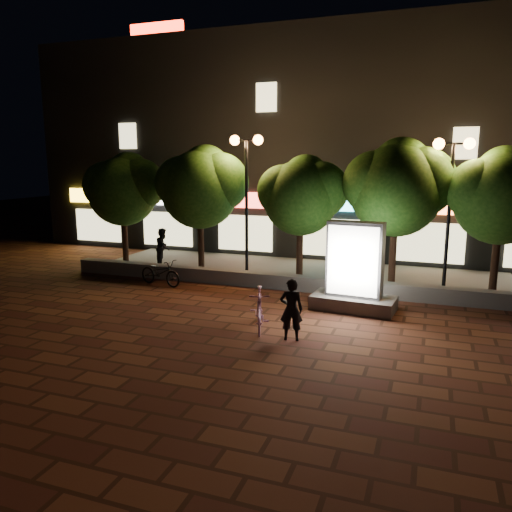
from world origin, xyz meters
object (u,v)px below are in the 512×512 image
at_px(tree_right, 398,185).
at_px(pedestrian, 163,247).
at_px(tree_left, 202,185).
at_px(ad_kiosk, 354,275).
at_px(tree_far_left, 124,187).
at_px(tree_mid, 302,193).
at_px(scooter_parked, 160,272).
at_px(street_lamp_right, 452,175).
at_px(street_lamp_left, 246,170).
at_px(scooter_pink, 259,309).
at_px(rider, 291,310).
at_px(tree_far_right, 503,193).

bearing_deg(tree_right, pedestrian, 179.20).
xyz_separation_m(tree_left, ad_kiosk, (6.39, -3.04, -2.38)).
distance_m(tree_far_left, tree_mid, 7.50).
bearing_deg(tree_mid, tree_right, 0.00).
relative_size(tree_right, scooter_parked, 2.84).
height_order(tree_right, street_lamp_right, tree_right).
distance_m(tree_right, street_lamp_left, 5.38).
height_order(tree_far_left, tree_right, tree_right).
distance_m(tree_mid, ad_kiosk, 4.43).
bearing_deg(ad_kiosk, scooter_pink, -127.73).
relative_size(scooter_pink, scooter_parked, 1.02).
bearing_deg(rider, street_lamp_right, -133.69).
bearing_deg(scooter_parked, tree_far_right, -64.83).
height_order(tree_far_left, tree_far_right, tree_far_right).
distance_m(tree_right, ad_kiosk, 4.04).
relative_size(tree_far_right, rider, 3.06).
distance_m(tree_far_right, street_lamp_right, 1.66).
xyz_separation_m(tree_right, scooter_pink, (-2.95, -5.68, -3.02)).
xyz_separation_m(tree_far_right, scooter_pink, (-6.15, -5.68, -2.82)).
bearing_deg(ad_kiosk, tree_far_right, 36.54).
relative_size(tree_far_left, ad_kiosk, 1.76).
relative_size(rider, scooter_parked, 0.87).
bearing_deg(rider, scooter_pink, -37.08).
xyz_separation_m(tree_left, tree_far_right, (10.50, -0.00, -0.08)).
bearing_deg(scooter_pink, street_lamp_left, 94.98).
bearing_deg(street_lamp_right, tree_far_left, 178.79).
bearing_deg(scooter_pink, pedestrian, 118.00).
bearing_deg(tree_right, tree_mid, -180.00).
distance_m(scooter_parked, pedestrian, 2.96).
distance_m(tree_mid, tree_right, 3.32).
height_order(tree_right, street_lamp_left, street_lamp_left).
bearing_deg(tree_far_left, tree_right, 0.00).
distance_m(tree_far_left, street_lamp_right, 12.47).
height_order(rider, scooter_parked, rider).
height_order(tree_left, rider, tree_left).
bearing_deg(tree_far_left, ad_kiosk, -17.08).
relative_size(tree_left, tree_right, 0.97).
bearing_deg(tree_left, tree_far_left, -180.00).
bearing_deg(tree_mid, scooter_pink, -86.42).
relative_size(street_lamp_right, scooter_pink, 2.74).
bearing_deg(tree_right, street_lamp_left, -177.19).
bearing_deg(pedestrian, street_lamp_left, -110.62).
distance_m(street_lamp_left, ad_kiosk, 6.03).
distance_m(tree_right, pedestrian, 9.56).
distance_m(tree_left, tree_mid, 4.00).
bearing_deg(ad_kiosk, street_lamp_left, 148.01).
bearing_deg(street_lamp_right, ad_kiosk, -132.55).
relative_size(tree_left, tree_far_right, 1.03).
distance_m(rider, pedestrian, 9.55).
xyz_separation_m(street_lamp_right, rider, (-3.60, -5.88, -3.12)).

